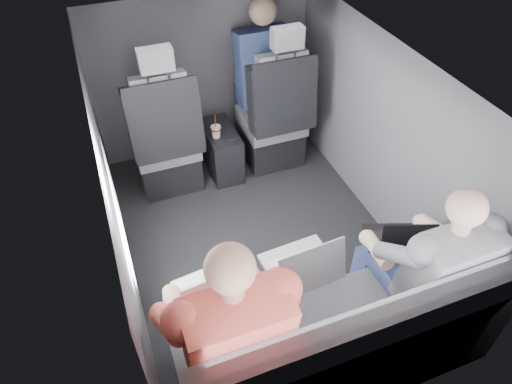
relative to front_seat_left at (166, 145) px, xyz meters
name	(u,v)px	position (x,y,z in m)	size (l,w,h in m)	color
floor	(260,241)	(0.45, -0.84, -0.40)	(2.60, 2.60, 0.00)	black
ceiling	(261,71)	(0.45, -0.84, 0.95)	(2.60, 2.60, 0.00)	#B2B2AD
panel_left	(115,205)	(-0.45, -0.84, 0.27)	(0.02, 2.60, 1.35)	#56565B
panel_right	(384,139)	(1.35, -0.84, 0.27)	(0.02, 2.60, 1.35)	#56565B
panel_front	(203,76)	(0.45, 0.46, 0.27)	(1.80, 0.02, 1.35)	#56565B
panel_back	(370,349)	(0.45, -2.14, 0.27)	(1.80, 0.02, 1.35)	#56565B
side_window	(118,210)	(-0.43, -1.14, 0.50)	(0.02, 0.75, 0.42)	white
seatbelt	(284,88)	(0.90, -0.17, 0.40)	(0.05, 0.01, 0.65)	black
front_seat_left	(166,145)	(0.00, 0.00, 0.00)	(0.52, 0.58, 1.26)	black
front_seat_right	(274,122)	(0.90, 0.00, 0.00)	(0.52, 0.58, 1.26)	black
center_console	(222,151)	(0.45, 0.04, -0.20)	(0.24, 0.48, 0.41)	black
rear_bench	(334,345)	(0.45, -1.90, -0.09)	(1.60, 0.57, 0.92)	#57565B
soda_cup	(216,132)	(0.39, -0.04, 0.06)	(0.08, 0.08, 0.23)	white
laptop_white	(215,291)	(-0.08, -1.59, 0.24)	(0.38, 0.36, 0.26)	silver
laptop_silver	(303,264)	(0.39, -1.59, 0.24)	(0.38, 0.34, 0.26)	#A6A5AA
laptop_black	(397,239)	(0.95, -1.61, 0.23)	(0.34, 0.35, 0.21)	black
passenger_rear_left	(228,327)	(-0.09, -1.81, 0.26)	(0.55, 0.66, 1.30)	#37383D
passenger_rear_right	(423,264)	(0.98, -1.81, 0.23)	(0.50, 0.62, 1.22)	navy
passenger_front_right	(262,68)	(0.89, 0.26, 0.36)	(0.43, 0.43, 0.90)	navy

